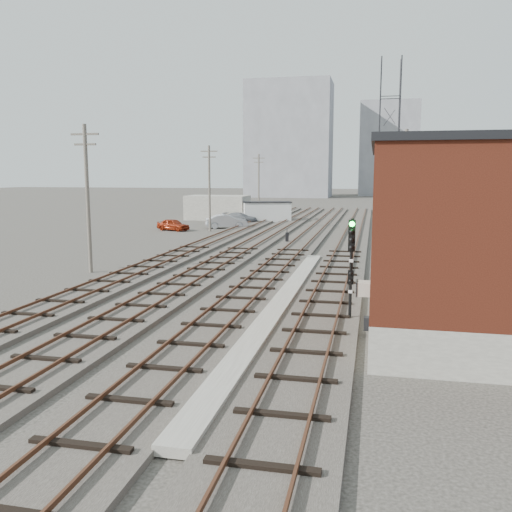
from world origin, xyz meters
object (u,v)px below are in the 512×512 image
(car_red, at_px, (173,225))
(car_silver, at_px, (226,221))
(car_grey, at_px, (240,218))
(site_trailer, at_px, (267,212))
(switch_stand, at_px, (287,237))
(signal_mast, at_px, (351,261))

(car_red, height_order, car_silver, car_silver)
(car_grey, bearing_deg, site_trailer, -44.74)
(switch_stand, height_order, site_trailer, site_trailer)
(signal_mast, bearing_deg, switch_stand, 104.88)
(switch_stand, relative_size, site_trailer, 0.18)
(switch_stand, height_order, car_red, car_red)
(switch_stand, distance_m, car_silver, 15.04)
(car_silver, height_order, car_grey, car_silver)
(switch_stand, distance_m, site_trailer, 22.34)
(switch_stand, bearing_deg, site_trailer, 89.85)
(car_red, bearing_deg, car_silver, -32.55)
(car_red, bearing_deg, switch_stand, -101.26)
(car_red, height_order, car_grey, car_red)
(site_trailer, distance_m, car_red, 15.22)
(switch_stand, xyz_separation_m, site_trailer, (-6.03, 21.50, 0.75))
(signal_mast, distance_m, site_trailer, 47.78)
(site_trailer, xyz_separation_m, car_red, (-7.74, -13.09, -0.66))
(car_red, relative_size, car_silver, 0.81)
(signal_mast, xyz_separation_m, car_silver, (-15.38, 36.75, -1.78))
(site_trailer, xyz_separation_m, car_grey, (-2.93, -2.32, -0.66))
(site_trailer, distance_m, car_silver, 9.76)
(car_red, bearing_deg, car_grey, -3.91)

